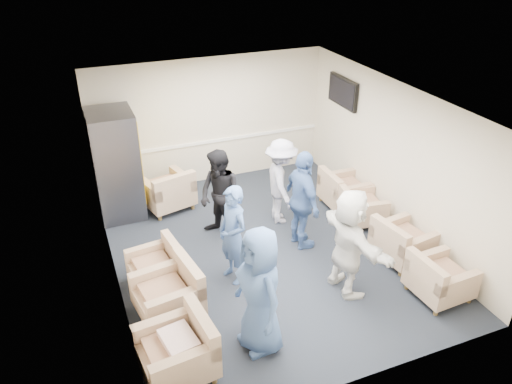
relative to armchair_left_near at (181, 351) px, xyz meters
name	(u,v)px	position (x,y,z in m)	size (l,w,h in m)	color
floor	(265,251)	(2.00, 2.04, -0.35)	(6.00, 6.00, 0.00)	black
ceiling	(266,102)	(2.00, 2.04, 2.35)	(6.00, 6.00, 0.00)	white
back_wall	(210,121)	(2.00, 5.04, 1.00)	(5.00, 0.02, 2.70)	beige
front_wall	(369,296)	(2.00, -0.96, 1.00)	(5.00, 0.02, 2.70)	beige
left_wall	(107,212)	(-0.50, 2.04, 1.00)	(0.02, 6.00, 2.70)	beige
right_wall	(395,158)	(4.50, 2.04, 1.00)	(0.02, 6.00, 2.70)	beige
chair_rail	(211,141)	(2.00, 5.02, 0.55)	(4.98, 0.04, 0.06)	white
tv	(343,92)	(4.44, 3.84, 1.70)	(0.10, 1.00, 0.58)	black
armchair_left_near	(181,351)	(0.00, 0.00, 0.00)	(0.96, 0.96, 0.70)	tan
armchair_left_mid	(172,295)	(0.15, 1.10, -0.01)	(0.98, 0.98, 0.69)	tan
armchair_left_far	(159,267)	(0.13, 1.87, -0.05)	(0.84, 0.84, 0.60)	tan
armchair_right_near	(437,280)	(3.95, -0.03, -0.03)	(0.83, 0.83, 0.64)	tan
armchair_right_midnear	(400,243)	(4.01, 0.96, -0.02)	(0.94, 0.94, 0.66)	tan
armchair_right_midfar	(358,208)	(4.00, 2.25, -0.03)	(0.90, 0.90, 0.63)	tan
armchair_right_far	(342,191)	(4.04, 2.92, -0.02)	(0.82, 0.82, 0.65)	tan
armchair_corner	(168,192)	(0.80, 4.12, 0.01)	(1.08, 1.08, 0.71)	tan
vending_machine	(116,165)	(-0.09, 4.29, 0.69)	(0.84, 0.99, 2.08)	#51525A
backpack	(192,289)	(0.47, 1.20, -0.09)	(0.34, 0.29, 0.49)	black
pillow	(179,341)	(-0.01, -0.01, 0.19)	(0.50, 0.38, 0.14)	#F1E0D1
person_front_left	(260,291)	(1.10, 0.06, 0.57)	(0.89, 0.58, 1.83)	#42639F
person_mid_left	(233,235)	(1.25, 1.54, 0.47)	(0.60, 0.39, 1.64)	#42639F
person_back_left	(220,196)	(1.44, 2.74, 0.50)	(0.82, 0.64, 1.69)	black
person_back_right	(281,182)	(2.67, 2.89, 0.48)	(1.06, 0.61, 1.65)	silver
person_mid_right	(302,201)	(2.66, 1.98, 0.55)	(1.05, 0.44, 1.79)	#42639F
person_front_right	(349,242)	(2.77, 0.64, 0.52)	(1.61, 0.51, 1.74)	white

